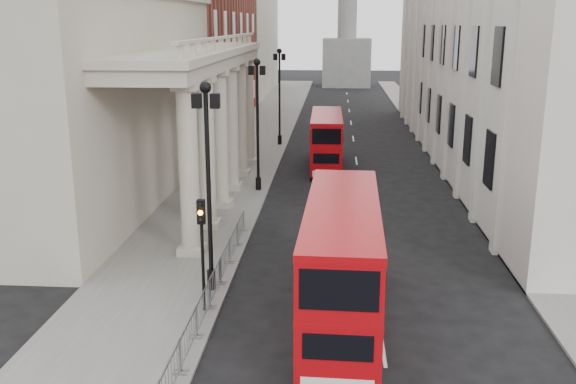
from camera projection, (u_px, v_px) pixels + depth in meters
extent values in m
plane|color=black|center=(207.00, 339.00, 22.12)|extent=(260.00, 260.00, 0.00)
cube|color=slate|center=(243.00, 158.00, 51.25)|extent=(6.00, 140.00, 0.12)
cube|color=slate|center=(453.00, 161.00, 50.07)|extent=(3.00, 140.00, 0.12)
cube|color=slate|center=(280.00, 159.00, 51.03)|extent=(0.20, 140.00, 0.14)
cube|color=#A19987|center=(91.00, 101.00, 38.69)|extent=(9.00, 28.00, 12.00)
cube|color=maroon|center=(194.00, 18.00, 66.33)|extent=(9.00, 32.00, 22.00)
cube|color=#A19987|center=(240.00, 26.00, 97.44)|extent=(9.00, 30.00, 20.00)
cube|color=#60605E|center=(346.00, 62.00, 109.37)|extent=(8.00, 8.00, 8.00)
cylinder|color=black|center=(212.00, 279.00, 25.89)|extent=(0.36, 0.36, 0.80)
cylinder|color=black|center=(209.00, 193.00, 24.97)|extent=(0.18, 0.18, 8.00)
sphere|color=black|center=(205.00, 87.00, 23.92)|extent=(0.44, 0.44, 0.44)
cube|color=black|center=(215.00, 101.00, 24.02)|extent=(0.35, 0.35, 0.55)
cube|color=black|center=(197.00, 101.00, 24.07)|extent=(0.35, 0.35, 0.55)
cylinder|color=black|center=(258.00, 184.00, 41.32)|extent=(0.36, 0.36, 0.80)
cylinder|color=black|center=(258.00, 128.00, 40.40)|extent=(0.18, 0.18, 8.00)
sphere|color=black|center=(257.00, 62.00, 39.35)|extent=(0.44, 0.44, 0.44)
cube|color=black|center=(263.00, 70.00, 39.45)|extent=(0.35, 0.35, 0.55)
cube|color=black|center=(251.00, 70.00, 39.50)|extent=(0.35, 0.35, 0.55)
cylinder|color=black|center=(280.00, 140.00, 56.74)|extent=(0.36, 0.36, 0.80)
cylinder|color=black|center=(280.00, 99.00, 55.82)|extent=(0.18, 0.18, 8.00)
sphere|color=black|center=(279.00, 51.00, 54.77)|extent=(0.44, 0.44, 0.44)
cube|color=black|center=(283.00, 57.00, 54.88)|extent=(0.35, 0.35, 0.55)
cube|color=black|center=(275.00, 57.00, 54.92)|extent=(0.35, 0.35, 0.55)
cylinder|color=black|center=(203.00, 268.00, 23.62)|extent=(0.12, 0.12, 3.40)
cube|color=black|center=(201.00, 212.00, 23.07)|extent=(0.28, 0.22, 0.90)
sphere|color=black|center=(200.00, 205.00, 22.87)|extent=(0.18, 0.18, 0.18)
sphere|color=orange|center=(200.00, 213.00, 22.95)|extent=(0.18, 0.18, 0.18)
sphere|color=black|center=(201.00, 221.00, 23.02)|extent=(0.18, 0.18, 0.18)
cube|color=gray|center=(170.00, 377.00, 18.46)|extent=(0.50, 2.30, 1.10)
cube|color=gray|center=(188.00, 339.00, 20.72)|extent=(0.50, 2.30, 1.10)
cube|color=gray|center=(203.00, 307.00, 22.99)|extent=(0.50, 2.30, 1.10)
cube|color=gray|center=(215.00, 282.00, 25.26)|extent=(0.50, 2.30, 1.10)
cube|color=gray|center=(225.00, 261.00, 27.52)|extent=(0.50, 2.30, 1.10)
cube|color=gray|center=(233.00, 242.00, 29.79)|extent=(0.50, 2.30, 1.10)
cube|color=gray|center=(241.00, 227.00, 32.05)|extent=(0.50, 2.30, 1.10)
cube|color=#A8070D|center=(341.00, 289.00, 22.92)|extent=(2.74, 10.48, 1.98)
cube|color=#A8070D|center=(342.00, 234.00, 22.39)|extent=(2.74, 10.48, 1.74)
cube|color=#A8070D|center=(343.00, 207.00, 22.14)|extent=(2.78, 10.52, 0.25)
cube|color=black|center=(340.00, 319.00, 23.22)|extent=(2.76, 10.48, 0.35)
cube|color=black|center=(341.00, 283.00, 22.85)|extent=(2.75, 8.50, 0.99)
cube|color=black|center=(342.00, 232.00, 22.37)|extent=(2.79, 9.88, 1.09)
cylinder|color=black|center=(302.00, 360.00, 19.76)|extent=(0.34, 1.00, 0.99)
cylinder|color=black|center=(375.00, 364.00, 19.54)|extent=(0.34, 1.00, 0.99)
cylinder|color=black|center=(314.00, 283.00, 25.58)|extent=(0.34, 1.00, 0.99)
cylinder|color=black|center=(370.00, 285.00, 25.37)|extent=(0.34, 1.00, 0.99)
cube|color=#BC080E|center=(326.00, 152.00, 48.04)|extent=(2.34, 9.30, 1.77)
cube|color=#BC080E|center=(327.00, 128.00, 47.57)|extent=(2.34, 9.30, 1.55)
cube|color=#BC080E|center=(327.00, 116.00, 47.35)|extent=(2.37, 9.34, 0.22)
cube|color=black|center=(326.00, 165.00, 48.31)|extent=(2.35, 9.30, 0.31)
cube|color=black|center=(326.00, 149.00, 47.99)|extent=(2.36, 7.54, 0.88)
cube|color=black|center=(327.00, 126.00, 47.55)|extent=(2.38, 8.77, 0.97)
cube|color=white|center=(326.00, 174.00, 43.74)|extent=(1.86, 0.08, 0.40)
cube|color=yellow|center=(326.00, 178.00, 43.80)|extent=(0.49, 0.04, 0.11)
cylinder|color=black|center=(312.00, 171.00, 45.18)|extent=(0.29, 0.89, 0.88)
cylinder|color=black|center=(340.00, 171.00, 45.07)|extent=(0.29, 0.89, 0.88)
cylinder|color=black|center=(313.00, 156.00, 50.38)|extent=(0.29, 0.89, 0.88)
cylinder|color=black|center=(339.00, 156.00, 50.27)|extent=(0.29, 0.89, 0.88)
imported|color=black|center=(206.00, 197.00, 36.51)|extent=(0.70, 0.55, 1.71)
imported|color=black|center=(199.00, 179.00, 40.89)|extent=(0.91, 0.83, 1.52)
imported|color=black|center=(231.00, 173.00, 42.23)|extent=(0.99, 0.83, 1.73)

